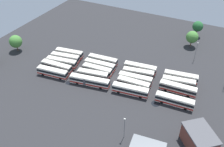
# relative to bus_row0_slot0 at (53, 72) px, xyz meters

# --- Properties ---
(ground_plane) EXTENTS (126.85, 126.85, 0.00)m
(ground_plane) POSITION_rel_bus_row0_slot0_xyz_m (21.94, 9.59, -1.80)
(ground_plane) COLOR #28282B
(bus_row0_slot0) EXTENTS (12.48, 3.90, 3.39)m
(bus_row0_slot0) POSITION_rel_bus_row0_slot0_xyz_m (0.00, 0.00, 0.00)
(bus_row0_slot0) COLOR silver
(bus_row0_slot0) RESTS_ON ground_plane
(bus_row0_slot1) EXTENTS (12.85, 3.23, 3.39)m
(bus_row0_slot1) POSITION_rel_bus_row0_slot0_xyz_m (-0.94, 3.73, 0.00)
(bus_row0_slot1) COLOR silver
(bus_row0_slot1) RESTS_ON ground_plane
(bus_row0_slot2) EXTENTS (12.84, 4.39, 3.39)m
(bus_row0_slot2) POSITION_rel_bus_row0_slot0_xyz_m (-0.98, 7.08, 0.00)
(bus_row0_slot2) COLOR silver
(bus_row0_slot2) RESTS_ON ground_plane
(bus_row0_slot3) EXTENTS (12.30, 4.52, 3.39)m
(bus_row0_slot3) POSITION_rel_bus_row0_slot0_xyz_m (-1.57, 10.44, -0.00)
(bus_row0_slot3) COLOR silver
(bus_row0_slot3) RESTS_ON ground_plane
(bus_row0_slot4) EXTENTS (12.13, 4.24, 3.39)m
(bus_row0_slot4) POSITION_rel_bus_row0_slot0_xyz_m (-1.99, 13.95, -0.00)
(bus_row0_slot4) COLOR silver
(bus_row0_slot4) RESTS_ON ground_plane
(bus_row1_slot0) EXTENTS (14.97, 4.92, 3.39)m
(bus_row1_slot0) POSITION_rel_bus_row0_slot0_xyz_m (15.25, 1.73, 0.00)
(bus_row1_slot0) COLOR silver
(bus_row1_slot0) RESTS_ON ground_plane
(bus_row1_slot1) EXTENTS (11.94, 4.47, 3.39)m
(bus_row1_slot1) POSITION_rel_bus_row0_slot0_xyz_m (14.48, 5.43, -0.00)
(bus_row1_slot1) COLOR silver
(bus_row1_slot1) RESTS_ON ground_plane
(bus_row1_slot2) EXTENTS (11.85, 3.24, 3.39)m
(bus_row1_slot2) POSITION_rel_bus_row0_slot0_xyz_m (14.42, 8.81, -0.00)
(bus_row1_slot2) COLOR silver
(bus_row1_slot2) RESTS_ON ground_plane
(bus_row1_slot3) EXTENTS (12.67, 3.33, 3.39)m
(bus_row1_slot3) POSITION_rel_bus_row0_slot0_xyz_m (13.78, 12.02, 0.00)
(bus_row1_slot3) COLOR silver
(bus_row1_slot3) RESTS_ON ground_plane
(bus_row1_slot4) EXTENTS (12.31, 3.44, 3.39)m
(bus_row1_slot4) POSITION_rel_bus_row0_slot0_xyz_m (13.18, 15.70, -0.00)
(bus_row1_slot4) COLOR silver
(bus_row1_slot4) RESTS_ON ground_plane
(bus_row2_slot0) EXTENTS (12.87, 4.12, 3.39)m
(bus_row2_slot0) POSITION_rel_bus_row0_slot0_xyz_m (30.44, 3.75, 0.00)
(bus_row2_slot0) COLOR silver
(bus_row2_slot0) RESTS_ON ground_plane
(bus_row2_slot1) EXTENTS (11.85, 3.06, 3.39)m
(bus_row2_slot1) POSITION_rel_bus_row0_slot0_xyz_m (30.14, 7.25, -0.00)
(bus_row2_slot1) COLOR silver
(bus_row2_slot1) RESTS_ON ground_plane
(bus_row2_slot2) EXTENTS (12.58, 3.87, 3.39)m
(bus_row2_slot2) POSITION_rel_bus_row0_slot0_xyz_m (29.63, 10.31, 0.00)
(bus_row2_slot2) COLOR silver
(bus_row2_slot2) RESTS_ON ground_plane
(bus_row2_slot3) EXTENTS (12.00, 4.43, 3.39)m
(bus_row2_slot3) POSITION_rel_bus_row0_slot0_xyz_m (29.29, 13.99, -0.00)
(bus_row2_slot3) COLOR silver
(bus_row2_slot3) RESTS_ON ground_plane
(bus_row2_slot4) EXTENTS (12.81, 3.87, 3.39)m
(bus_row2_slot4) POSITION_rel_bus_row0_slot0_xyz_m (28.70, 17.46, 0.00)
(bus_row2_slot4) COLOR silver
(bus_row2_slot4) RESTS_ON ground_plane
(bus_row3_slot0) EXTENTS (12.70, 3.27, 3.39)m
(bus_row3_slot0) POSITION_rel_bus_row0_slot0_xyz_m (45.56, 5.35, 0.00)
(bus_row3_slot0) COLOR silver
(bus_row3_slot0) RESTS_ON ground_plane
(bus_row3_slot2) EXTENTS (12.86, 3.15, 3.39)m
(bus_row3_slot2) POSITION_rel_bus_row0_slot0_xyz_m (44.91, 11.99, 0.00)
(bus_row3_slot2) COLOR silver
(bus_row3_slot2) RESTS_ON ground_plane
(bus_row3_slot3) EXTENTS (11.92, 4.38, 3.39)m
(bus_row3_slot3) POSITION_rel_bus_row0_slot0_xyz_m (44.31, 15.41, -0.00)
(bus_row3_slot3) COLOR silver
(bus_row3_slot3) RESTS_ON ground_plane
(bus_row3_slot4) EXTENTS (12.44, 4.22, 3.39)m
(bus_row3_slot4) POSITION_rel_bus_row0_slot0_xyz_m (44.22, 18.92, -0.00)
(bus_row3_slot4) COLOR silver
(bus_row3_slot4) RESTS_ON ground_plane
(depot_building) EXTENTS (11.40, 11.66, 5.81)m
(depot_building) POSITION_rel_bus_row0_slot0_xyz_m (55.74, -8.04, 1.13)
(depot_building) COLOR brown
(depot_building) RESTS_ON ground_plane
(lamp_post_mid_lot) EXTENTS (0.56, 0.28, 8.24)m
(lamp_post_mid_lot) POSITION_rel_bus_row0_slot0_xyz_m (45.92, 35.60, 2.74)
(lamp_post_mid_lot) COLOR slate
(lamp_post_mid_lot) RESTS_ON ground_plane
(lamp_post_near_entrance) EXTENTS (0.56, 0.28, 7.71)m
(lamp_post_near_entrance) POSITION_rel_bus_row0_slot0_xyz_m (36.27, -14.30, 2.47)
(lamp_post_near_entrance) COLOR slate
(lamp_post_near_entrance) RESTS_ON ground_plane
(tree_north_edge) EXTENTS (5.51, 5.51, 7.33)m
(tree_north_edge) POSITION_rel_bus_row0_slot0_xyz_m (-25.58, 8.12, 2.77)
(tree_north_edge) COLOR brown
(tree_north_edge) RESTS_ON ground_plane
(tree_east_edge) EXTENTS (4.97, 4.97, 7.69)m
(tree_east_edge) POSITION_rel_bus_row0_slot0_xyz_m (42.24, 57.11, 3.39)
(tree_east_edge) COLOR brown
(tree_east_edge) RESTS_ON ground_plane
(tree_northeast) EXTENTS (5.39, 5.39, 7.42)m
(tree_northeast) POSITION_rel_bus_row0_slot0_xyz_m (42.01, 46.18, 2.91)
(tree_northeast) COLOR brown
(tree_northeast) RESTS_ON ground_plane
(puddle_front_lane) EXTENTS (3.44, 3.44, 0.01)m
(puddle_front_lane) POSITION_rel_bus_row0_slot0_xyz_m (23.63, 5.85, -1.79)
(puddle_front_lane) COLOR black
(puddle_front_lane) RESTS_ON ground_plane
(puddle_back_corner) EXTENTS (3.50, 3.50, 0.01)m
(puddle_back_corner) POSITION_rel_bus_row0_slot0_xyz_m (7.30, 19.84, -1.79)
(puddle_back_corner) COLOR black
(puddle_back_corner) RESTS_ON ground_plane
(puddle_near_shelter) EXTENTS (2.21, 2.21, 0.01)m
(puddle_near_shelter) POSITION_rel_bus_row0_slot0_xyz_m (7.50, -0.80, -1.79)
(puddle_near_shelter) COLOR black
(puddle_near_shelter) RESTS_ON ground_plane
(puddle_centre_drain) EXTENTS (3.04, 3.04, 0.01)m
(puddle_centre_drain) POSITION_rel_bus_row0_slot0_xyz_m (40.01, 3.12, -1.79)
(puddle_centre_drain) COLOR black
(puddle_centre_drain) RESTS_ON ground_plane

